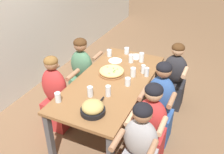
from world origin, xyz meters
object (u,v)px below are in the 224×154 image
empty_plate_a (115,61)px  empty_plate_b (136,57)px  skillet_bowl (93,108)px  drinking_glass_f (133,73)px  diner_near_midleft (150,127)px  cocktail_glass_blue (109,53)px  drinking_glass_d (143,70)px  diner_near_center (159,107)px  diner_near_left (139,150)px  diner_near_right (174,79)px  diner_far_midleft (56,96)px  drinking_glass_c (108,91)px  drinking_glass_b (131,59)px  diner_far_midright (82,73)px  drinking_glass_j (127,51)px  drinking_glass_g (58,98)px  drinking_glass_a (141,58)px  pizza_board_main (112,72)px  drinking_glass_h (147,73)px  drinking_glass_i (128,82)px

empty_plate_a → empty_plate_b: (0.26, -0.25, -0.00)m
skillet_bowl → drinking_glass_f: skillet_bowl is taller
skillet_bowl → diner_near_midleft: size_ratio=0.37×
cocktail_glass_blue → drinking_glass_d: 0.73m
drinking_glass_f → skillet_bowl: bearing=172.6°
skillet_bowl → diner_near_center: diner_near_center is taller
empty_plate_a → diner_near_left: (-1.33, -0.88, -0.25)m
diner_near_right → diner_far_midleft: bearing=40.6°
drinking_glass_c → drinking_glass_b: bearing=4.0°
empty_plate_a → diner_far_midright: size_ratio=0.19×
diner_far_midright → diner_far_midleft: bearing=-90.0°
diner_far_midleft → drinking_glass_j: bearing=65.7°
diner_near_left → diner_near_midleft: (0.37, 0.00, 0.01)m
skillet_bowl → diner_near_center: bearing=-40.4°
cocktail_glass_blue → drinking_glass_j: cocktail_glass_blue is taller
cocktail_glass_blue → diner_far_midleft: (-1.02, 0.33, -0.28)m
drinking_glass_g → diner_near_right: bearing=-35.0°
empty_plate_a → diner_near_center: diner_near_center is taller
diner_far_midright → diner_near_left: diner_far_midright is taller
skillet_bowl → empty_plate_a: bearing=13.1°
drinking_glass_d → diner_near_center: (-0.39, -0.37, -0.26)m
empty_plate_a → drinking_glass_a: size_ratio=1.44×
diner_near_midleft → diner_far_midleft: bearing=-2.3°
drinking_glass_j → drinking_glass_b: bearing=-145.8°
drinking_glass_c → diner_far_midleft: bearing=91.4°
empty_plate_b → drinking_glass_f: size_ratio=1.63×
drinking_glass_c → drinking_glass_d: (0.71, -0.21, -0.02)m
drinking_glass_g → diner_near_left: bearing=-95.0°
pizza_board_main → diner_near_right: bearing=-49.3°
drinking_glass_f → diner_near_left: size_ratio=0.12×
pizza_board_main → drinking_glass_h: drinking_glass_h is taller
empty_plate_a → drinking_glass_j: (0.32, -0.06, 0.04)m
drinking_glass_i → diner_near_midleft: size_ratio=0.10×
empty_plate_b → drinking_glass_d: bearing=-149.3°
pizza_board_main → drinking_glass_h: bearing=-72.4°
pizza_board_main → drinking_glass_d: drinking_glass_d is taller
drinking_glass_a → drinking_glass_i: size_ratio=1.34×
empty_plate_a → diner_near_center: (-0.56, -0.88, -0.21)m
diner_far_midright → empty_plate_b: bearing=31.4°
empty_plate_b → drinking_glass_g: drinking_glass_g is taller
drinking_glass_c → drinking_glass_i: drinking_glass_c is taller
pizza_board_main → drinking_glass_g: (-0.86, 0.30, 0.02)m
empty_plate_a → drinking_glass_a: (0.15, -0.37, 0.06)m
drinking_glass_f → diner_near_midleft: (-0.64, -0.46, -0.29)m
empty_plate_b → cocktail_glass_blue: size_ratio=1.54×
drinking_glass_b → drinking_glass_c: (-0.94, -0.07, 0.01)m
drinking_glass_b → drinking_glass_g: size_ratio=1.05×
empty_plate_b → diner_near_center: 1.06m
drinking_glass_c → drinking_glass_i: bearing=-21.8°
empty_plate_a → drinking_glass_b: bearing=-75.6°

